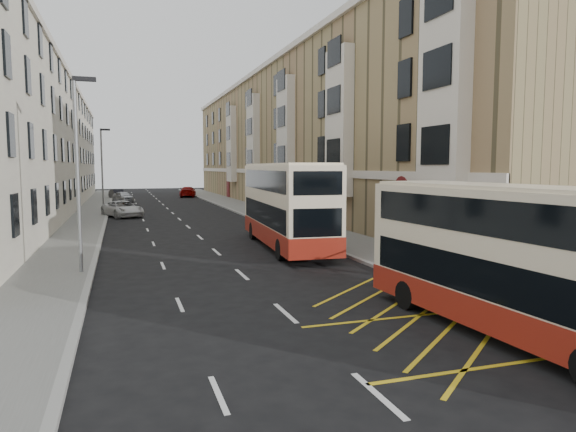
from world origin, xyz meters
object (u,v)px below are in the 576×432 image
object	(u,v)px
double_decker_rear	(286,205)
street_lamp_near	(78,164)
pedestrian_far	(482,260)
car_red	(188,192)
street_lamp_far	(102,165)
car_silver	(123,197)
pedestrian_mid	(490,265)
white_van	(122,209)
car_dark	(118,194)
double_decker_front	(512,261)

from	to	relation	value
double_decker_rear	street_lamp_near	bearing A→B (deg)	-153.77
pedestrian_far	car_red	world-z (taller)	pedestrian_far
street_lamp_far	car_silver	bearing A→B (deg)	83.38
pedestrian_mid	pedestrian_far	size ratio (longest dim) A/B	1.08
street_lamp_far	pedestrian_mid	xyz separation A→B (m)	(13.93, -38.01, -3.56)
double_decker_rear	pedestrian_mid	world-z (taller)	double_decker_rear
white_van	street_lamp_near	bearing A→B (deg)	-114.49
street_lamp_near	double_decker_rear	distance (m)	11.37
car_red	street_lamp_far	bearing A→B (deg)	77.03
double_decker_rear	car_dark	size ratio (longest dim) A/B	2.88
white_van	pedestrian_far	bearing A→B (deg)	-89.23
street_lamp_far	street_lamp_near	bearing A→B (deg)	-90.00
double_decker_front	pedestrian_far	bearing A→B (deg)	54.88
car_silver	car_red	xyz separation A→B (m)	(9.24, 8.55, 0.08)
white_van	car_dark	world-z (taller)	white_van
double_decker_front	pedestrian_far	size ratio (longest dim) A/B	5.95
car_red	car_dark	bearing A→B (deg)	20.34
street_lamp_far	white_van	world-z (taller)	street_lamp_far
car_dark	car_silver	bearing A→B (deg)	-100.23
pedestrian_far	car_dark	size ratio (longest dim) A/B	0.41
pedestrian_far	pedestrian_mid	bearing A→B (deg)	98.97
double_decker_front	pedestrian_mid	world-z (taller)	double_decker_front
car_silver	double_decker_front	bearing A→B (deg)	-101.86
street_lamp_far	car_red	distance (m)	27.53
street_lamp_near	pedestrian_far	size ratio (longest dim) A/B	4.67
pedestrian_mid	car_dark	xyz separation A→B (m)	(-12.78, 61.27, -0.39)
car_silver	car_red	world-z (taller)	car_red
street_lamp_far	white_van	size ratio (longest dim) A/B	1.54
street_lamp_near	pedestrian_far	distance (m)	16.43
street_lamp_near	white_van	xyz separation A→B (m)	(1.71, 25.62, -3.91)
pedestrian_mid	car_silver	size ratio (longest dim) A/B	0.46
street_lamp_far	pedestrian_mid	distance (m)	40.64
pedestrian_far	double_decker_front	bearing A→B (deg)	93.11
double_decker_front	car_red	xyz separation A→B (m)	(-0.21, 66.80, -1.28)
pedestrian_far	white_van	xyz separation A→B (m)	(-12.77, 32.50, -0.28)
car_dark	car_red	distance (m)	10.12
pedestrian_mid	car_dark	bearing A→B (deg)	85.34
white_van	car_red	distance (m)	30.74
pedestrian_mid	car_red	xyz separation A→B (m)	(-2.79, 62.89, -0.31)
pedestrian_far	street_lamp_near	bearing A→B (deg)	9.51
street_lamp_far	double_decker_rear	bearing A→B (deg)	-68.19
street_lamp_far	pedestrian_far	xyz separation A→B (m)	(14.48, -36.88, -3.63)
pedestrian_far	white_van	distance (m)	34.92
pedestrian_far	car_silver	bearing A→B (deg)	-41.78
street_lamp_far	double_decker_rear	xyz separation A→B (m)	(10.31, -25.77, -2.25)
white_van	street_lamp_far	bearing A→B (deg)	90.62
pedestrian_far	white_van	size ratio (longest dim) A/B	0.33
street_lamp_near	street_lamp_far	distance (m)	30.00
street_lamp_near	street_lamp_far	world-z (taller)	same
pedestrian_mid	white_van	xyz separation A→B (m)	(-12.22, 33.63, -0.35)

